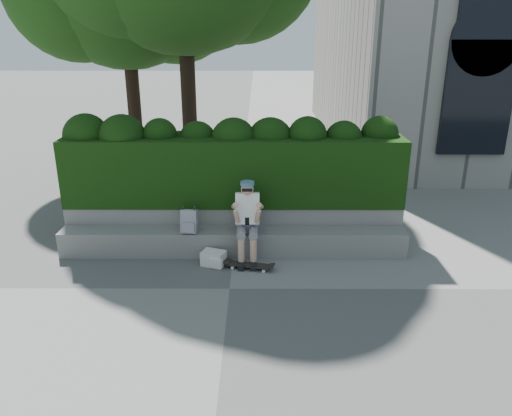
{
  "coord_description": "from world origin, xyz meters",
  "views": [
    {
      "loc": [
        0.43,
        -6.73,
        3.77
      ],
      "look_at": [
        0.4,
        1.0,
        0.95
      ],
      "focal_mm": 35.0,
      "sensor_mm": 36.0,
      "label": 1
    }
  ],
  "objects_px": {
    "person": "(247,218)",
    "skateboard": "(249,265)",
    "backpack_plaid": "(189,221)",
    "backpack_ground": "(214,258)"
  },
  "relations": [
    {
      "from": "person",
      "to": "backpack_plaid",
      "type": "bearing_deg",
      "value": 175.33
    },
    {
      "from": "backpack_ground",
      "to": "backpack_plaid",
      "type": "bearing_deg",
      "value": 162.78
    },
    {
      "from": "skateboard",
      "to": "backpack_plaid",
      "type": "bearing_deg",
      "value": 167.82
    },
    {
      "from": "skateboard",
      "to": "backpack_plaid",
      "type": "distance_m",
      "value": 1.27
    },
    {
      "from": "backpack_plaid",
      "to": "backpack_ground",
      "type": "height_order",
      "value": "backpack_plaid"
    },
    {
      "from": "person",
      "to": "backpack_ground",
      "type": "xyz_separation_m",
      "value": [
        -0.57,
        -0.26,
        -0.63
      ]
    },
    {
      "from": "person",
      "to": "skateboard",
      "type": "height_order",
      "value": "person"
    },
    {
      "from": "backpack_ground",
      "to": "skateboard",
      "type": "bearing_deg",
      "value": 7.73
    },
    {
      "from": "backpack_plaid",
      "to": "person",
      "type": "bearing_deg",
      "value": 1.68
    },
    {
      "from": "person",
      "to": "skateboard",
      "type": "bearing_deg",
      "value": -85.69
    }
  ]
}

